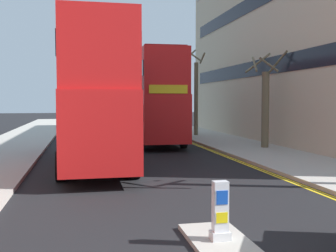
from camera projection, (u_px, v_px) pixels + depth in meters
sidewalk_right at (263, 152)px, 20.96m from camera, size 4.00×80.00×0.14m
kerb_line_outer at (239, 161)px, 18.59m from camera, size 0.10×56.00×0.01m
kerb_line_inner at (235, 161)px, 18.55m from camera, size 0.10×56.00×0.01m
traffic_island at (220, 242)px, 7.74m from camera, size 1.10×2.20×0.10m
keep_left_bollard at (220, 213)px, 7.70m from camera, size 0.36×0.28×1.11m
double_decker_bus_away at (95, 93)px, 17.14m from camera, size 2.82×10.82×5.64m
double_decker_bus_oncoming at (153, 96)px, 26.29m from camera, size 2.98×10.86×5.64m
street_tree_near at (196, 94)px, 30.64m from camera, size 1.65×2.09×6.48m
street_tree_far at (265, 104)px, 22.59m from camera, size 1.92×1.60×5.29m
townhouse_terrace_right at (322, 47)px, 27.88m from camera, size 10.08×28.00×12.61m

